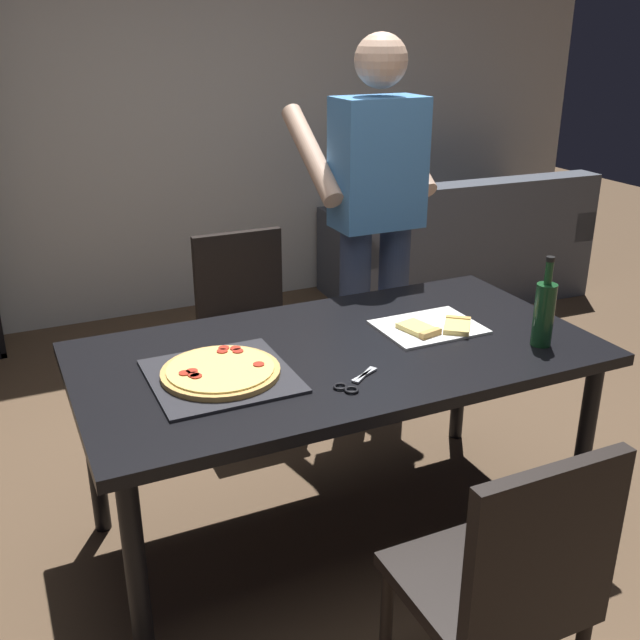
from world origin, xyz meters
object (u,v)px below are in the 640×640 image
at_px(dining_table, 338,367).
at_px(wine_bottle, 544,312).
at_px(chair_near_camera, 508,581).
at_px(couch, 457,253).
at_px(chair_far_side, 248,319).
at_px(pepperoni_pizza_on_tray, 221,373).
at_px(kitchen_scissors, 353,383).
at_px(person_serving_pizza, 375,215).

xyz_separation_m(dining_table, wine_bottle, (0.65, -0.26, 0.19)).
xyz_separation_m(chair_near_camera, couch, (1.90, 2.93, -0.21)).
xyz_separation_m(chair_near_camera, chair_far_side, (0.00, 1.89, 0.00)).
relative_size(dining_table, pepperoni_pizza_on_tray, 4.06).
distance_m(chair_far_side, wine_bottle, 1.42).
relative_size(dining_table, kitchen_scissors, 9.19).
bearing_deg(kitchen_scissors, chair_near_camera, -83.21).
distance_m(couch, person_serving_pizza, 1.98).
bearing_deg(kitchen_scissors, pepperoni_pizza_on_tray, 147.81).
bearing_deg(chair_far_side, person_serving_pizza, -22.46).
height_order(couch, person_serving_pizza, person_serving_pizza).
height_order(chair_near_camera, chair_far_side, same).
bearing_deg(dining_table, person_serving_pizza, 53.76).
height_order(chair_near_camera, pepperoni_pizza_on_tray, chair_near_camera).
xyz_separation_m(dining_table, person_serving_pizza, (0.53, 0.73, 0.32)).
distance_m(dining_table, pepperoni_pizza_on_tray, 0.44).
distance_m(chair_near_camera, pepperoni_pizza_on_tray, 1.03).
relative_size(couch, pepperoni_pizza_on_tray, 4.00).
bearing_deg(couch, kitchen_scissors, -131.32).
bearing_deg(chair_near_camera, pepperoni_pizza_on_tray, 115.53).
bearing_deg(chair_near_camera, person_serving_pizza, 72.34).
relative_size(chair_far_side, wine_bottle, 2.85).
height_order(dining_table, couch, couch).
bearing_deg(wine_bottle, chair_far_side, 118.15).
distance_m(person_serving_pizza, pepperoni_pizza_on_tray, 1.26).
relative_size(dining_table, chair_far_side, 1.96).
height_order(dining_table, pepperoni_pizza_on_tray, pepperoni_pizza_on_tray).
height_order(chair_near_camera, couch, chair_near_camera).
xyz_separation_m(chair_far_side, pepperoni_pizza_on_tray, (-0.43, -0.99, 0.25)).
distance_m(dining_table, wine_bottle, 0.72).
relative_size(chair_near_camera, chair_far_side, 1.00).
bearing_deg(chair_far_side, wine_bottle, -61.85).
relative_size(person_serving_pizza, wine_bottle, 5.54).
bearing_deg(wine_bottle, chair_near_camera, -133.39).
bearing_deg(dining_table, kitchen_scissors, -107.13).
distance_m(dining_table, kitchen_scissors, 0.29).
bearing_deg(couch, wine_bottle, -119.07).
relative_size(pepperoni_pizza_on_tray, kitchen_scissors, 2.26).
xyz_separation_m(wine_bottle, kitchen_scissors, (-0.73, -0.00, -0.11)).
relative_size(chair_far_side, person_serving_pizza, 0.51).
relative_size(dining_table, person_serving_pizza, 1.01).
height_order(chair_near_camera, kitchen_scissors, chair_near_camera).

